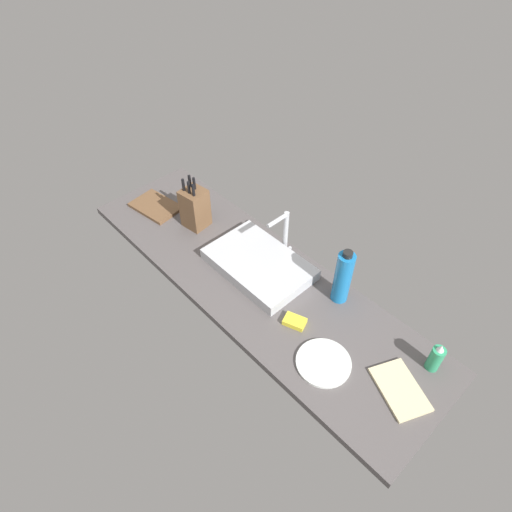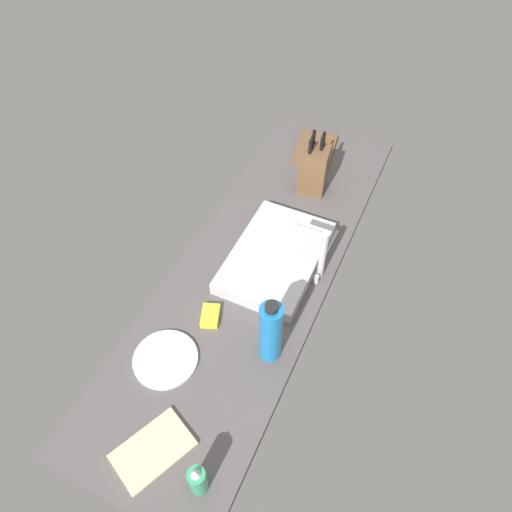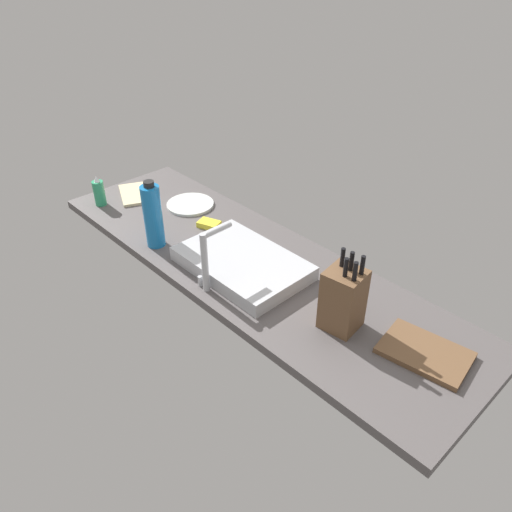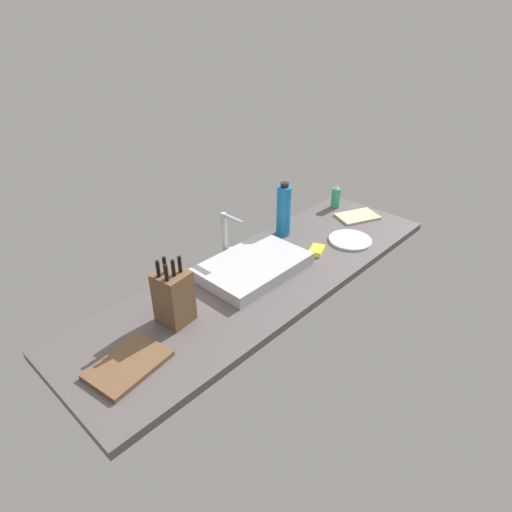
{
  "view_description": "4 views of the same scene",
  "coord_description": "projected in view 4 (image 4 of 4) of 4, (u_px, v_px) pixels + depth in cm",
  "views": [
    {
      "loc": [
        97.04,
        -88.7,
        149.66
      ],
      "look_at": [
        -2.56,
        4.08,
        12.2
      ],
      "focal_mm": 30.16,
      "sensor_mm": 36.0,
      "label": 1
    },
    {
      "loc": [
        104.78,
        46.73,
        144.37
      ],
      "look_at": [
        2.81,
        -0.5,
        9.1
      ],
      "focal_mm": 33.17,
      "sensor_mm": 36.0,
      "label": 2
    },
    {
      "loc": [
        -116.05,
        106.46,
        112.42
      ],
      "look_at": [
        -6.08,
        2.29,
        9.89
      ],
      "focal_mm": 35.13,
      "sensor_mm": 36.0,
      "label": 3
    },
    {
      "loc": [
        -119.23,
        -106.4,
        108.69
      ],
      "look_at": [
        -1.4,
        4.56,
        11.49
      ],
      "focal_mm": 30.34,
      "sensor_mm": 36.0,
      "label": 4
    }
  ],
  "objects": [
    {
      "name": "countertop_slab",
      "position": [
        266.0,
        277.0,
        1.92
      ],
      "size": [
        187.94,
        56.27,
        3.5
      ],
      "primitive_type": "cube",
      "color": "#514C4C",
      "rests_on": "ground"
    },
    {
      "name": "sink_basin",
      "position": [
        253.0,
        266.0,
        1.92
      ],
      "size": [
        47.74,
        31.29,
        5.44
      ],
      "primitive_type": "cube",
      "color": "#B7BABF",
      "rests_on": "countertop_slab"
    },
    {
      "name": "faucet",
      "position": [
        227.0,
        233.0,
        1.95
      ],
      "size": [
        5.5,
        13.07,
        23.09
      ],
      "color": "#B7BABF",
      "rests_on": "countertop_slab"
    },
    {
      "name": "knife_block",
      "position": [
        174.0,
        297.0,
        1.58
      ],
      "size": [
        12.76,
        12.65,
        27.33
      ],
      "rotation": [
        0.0,
        0.0,
        0.13
      ],
      "color": "brown",
      "rests_on": "countertop_slab"
    },
    {
      "name": "cutting_board",
      "position": [
        128.0,
        365.0,
        1.43
      ],
      "size": [
        27.85,
        20.95,
        1.8
      ],
      "primitive_type": "cube",
      "rotation": [
        0.0,
        0.0,
        0.15
      ],
      "color": "brown",
      "rests_on": "countertop_slab"
    },
    {
      "name": "soap_bottle",
      "position": [
        336.0,
        197.0,
        2.49
      ],
      "size": [
        5.07,
        5.07,
        14.28
      ],
      "color": "#2D9966",
      "rests_on": "countertop_slab"
    },
    {
      "name": "water_bottle",
      "position": [
        284.0,
        210.0,
        2.17
      ],
      "size": [
        7.38,
        7.38,
        27.82
      ],
      "color": "#1970B7",
      "rests_on": "countertop_slab"
    },
    {
      "name": "dinner_plate",
      "position": [
        350.0,
        240.0,
        2.16
      ],
      "size": [
        21.35,
        21.35,
        1.2
      ],
      "primitive_type": "cylinder",
      "color": "silver",
      "rests_on": "countertop_slab"
    },
    {
      "name": "dish_towel",
      "position": [
        357.0,
        216.0,
        2.4
      ],
      "size": [
        25.89,
        22.01,
        1.2
      ],
      "primitive_type": "cube",
      "rotation": [
        0.0,
        0.0,
        -0.43
      ],
      "color": "beige",
      "rests_on": "countertop_slab"
    },
    {
      "name": "dish_sponge",
      "position": [
        317.0,
        250.0,
        2.07
      ],
      "size": [
        10.54,
        8.79,
        2.4
      ],
      "primitive_type": "cube",
      "rotation": [
        0.0,
        0.0,
        0.36
      ],
      "color": "yellow",
      "rests_on": "countertop_slab"
    }
  ]
}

